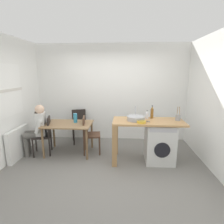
% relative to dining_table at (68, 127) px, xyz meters
% --- Properties ---
extents(ground_plane, '(5.46, 5.46, 0.00)m').
position_rel_dining_table_xyz_m(ground_plane, '(0.95, -0.64, -0.64)').
color(ground_plane, slate).
extents(wall_back, '(4.60, 0.10, 2.70)m').
position_rel_dining_table_xyz_m(wall_back, '(0.95, 1.11, 0.71)').
color(wall_back, white).
rests_on(wall_back, ground_plane).
extents(wall_counter_side, '(0.10, 3.80, 2.70)m').
position_rel_dining_table_xyz_m(wall_counter_side, '(3.10, -0.64, 0.71)').
color(wall_counter_side, white).
rests_on(wall_counter_side, ground_plane).
extents(radiator, '(0.10, 0.80, 0.70)m').
position_rel_dining_table_xyz_m(radiator, '(-1.07, -0.34, -0.29)').
color(radiator, white).
rests_on(radiator, ground_plane).
extents(dining_table, '(1.10, 0.76, 0.74)m').
position_rel_dining_table_xyz_m(dining_table, '(0.00, 0.00, 0.00)').
color(dining_table, olive).
rests_on(dining_table, ground_plane).
extents(chair_person_seat, '(0.49, 0.49, 0.90)m').
position_rel_dining_table_xyz_m(chair_person_seat, '(-0.55, -0.08, -0.14)').
color(chair_person_seat, black).
rests_on(chair_person_seat, ground_plane).
extents(chair_opposite, '(0.46, 0.46, 0.90)m').
position_rel_dining_table_xyz_m(chair_opposite, '(0.48, 0.04, -0.14)').
color(chair_opposite, '#4C3323').
rests_on(chair_opposite, ground_plane).
extents(chair_spare_by_wall, '(0.51, 0.51, 0.90)m').
position_rel_dining_table_xyz_m(chair_spare_by_wall, '(0.08, 0.77, -0.14)').
color(chair_spare_by_wall, black).
rests_on(chair_spare_by_wall, ground_plane).
extents(seated_person, '(0.55, 0.54, 1.20)m').
position_rel_dining_table_xyz_m(seated_person, '(-0.70, -0.12, 0.03)').
color(seated_person, '#595651').
rests_on(seated_person, ground_plane).
extents(kitchen_counter, '(1.50, 0.68, 0.92)m').
position_rel_dining_table_xyz_m(kitchen_counter, '(1.62, -0.29, 0.12)').
color(kitchen_counter, tan).
rests_on(kitchen_counter, ground_plane).
extents(washing_machine, '(0.60, 0.61, 0.86)m').
position_rel_dining_table_xyz_m(washing_machine, '(2.09, -0.29, -0.21)').
color(washing_machine, silver).
rests_on(washing_machine, ground_plane).
extents(sink_basin, '(0.38, 0.38, 0.09)m').
position_rel_dining_table_xyz_m(sink_basin, '(1.57, -0.29, 0.32)').
color(sink_basin, '#9EA0A5').
rests_on(sink_basin, kitchen_counter).
extents(tap, '(0.02, 0.02, 0.28)m').
position_rel_dining_table_xyz_m(tap, '(1.57, -0.11, 0.42)').
color(tap, '#B2B2B7').
rests_on(tap, kitchen_counter).
extents(bottle_tall_green, '(0.06, 0.06, 0.18)m').
position_rel_dining_table_xyz_m(bottle_tall_green, '(1.83, -0.10, 0.36)').
color(bottle_tall_green, silver).
rests_on(bottle_tall_green, kitchen_counter).
extents(bottle_squat_brown, '(0.06, 0.06, 0.29)m').
position_rel_dining_table_xyz_m(bottle_squat_brown, '(1.94, -0.08, 0.41)').
color(bottle_squat_brown, brown).
rests_on(bottle_squat_brown, kitchen_counter).
extents(mixing_bowl, '(0.18, 0.18, 0.05)m').
position_rel_dining_table_xyz_m(mixing_bowl, '(1.67, -0.49, 0.30)').
color(mixing_bowl, gold).
rests_on(mixing_bowl, kitchen_counter).
extents(utensil_crock, '(0.11, 0.11, 0.30)m').
position_rel_dining_table_xyz_m(utensil_crock, '(2.46, -0.24, 0.35)').
color(utensil_crock, gray).
rests_on(utensil_crock, kitchen_counter).
extents(vase, '(0.09, 0.09, 0.22)m').
position_rel_dining_table_xyz_m(vase, '(0.15, 0.10, 0.21)').
color(vase, teal).
rests_on(vase, dining_table).
extents(scissors, '(0.15, 0.06, 0.01)m').
position_rel_dining_table_xyz_m(scissors, '(1.78, -0.39, 0.28)').
color(scissors, '#B2B2B7').
rests_on(scissors, kitchen_counter).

